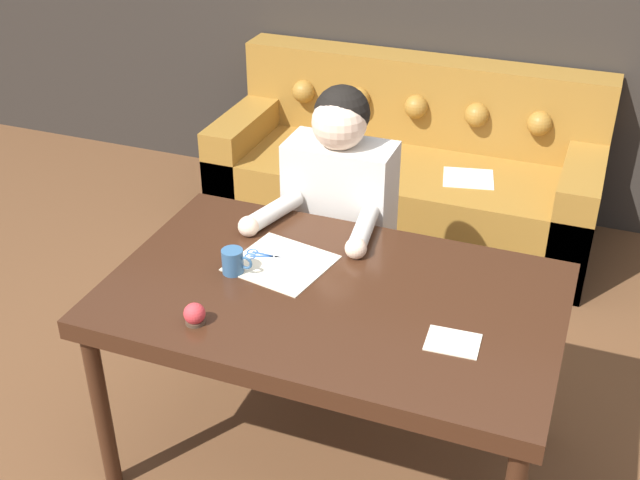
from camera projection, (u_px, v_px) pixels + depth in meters
ground_plane at (350, 476)px, 3.00m from camera, size 16.00×16.00×0.00m
dining_table at (333, 308)px, 2.73m from camera, size 1.53×0.95×0.77m
couch at (406, 175)px, 4.47m from camera, size 2.06×0.85×0.91m
person at (339, 225)px, 3.32m from camera, size 0.51×0.58×1.25m
pattern_paper_main at (281, 263)px, 2.85m from camera, size 0.37×0.36×0.00m
pattern_paper_offcut at (453, 342)px, 2.46m from camera, size 0.17×0.14×0.00m
scissors at (266, 256)px, 2.89m from camera, size 0.24×0.10×0.01m
mug at (233, 261)px, 2.78m from camera, size 0.11×0.08×0.09m
pin_cushion at (195, 314)px, 2.53m from camera, size 0.07×0.07×0.07m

